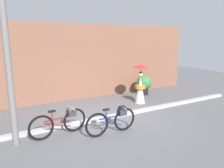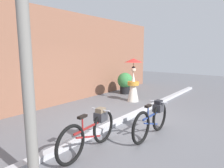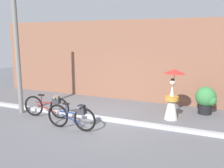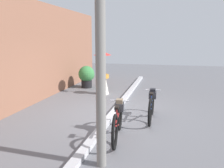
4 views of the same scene
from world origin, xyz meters
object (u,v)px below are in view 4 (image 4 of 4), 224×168
at_px(bicycle_far_side, 152,105).
at_px(potted_plant_by_door, 87,76).
at_px(person_with_parasol, 103,73).
at_px(bicycle_near_officer, 118,120).
at_px(utility_pole, 100,36).

relative_size(bicycle_far_side, potted_plant_by_door, 1.66).
bearing_deg(person_with_parasol, bicycle_near_officer, -159.40).
distance_m(potted_plant_by_door, utility_pole, 7.47).
bearing_deg(utility_pole, bicycle_near_officer, -0.88).
distance_m(bicycle_near_officer, person_with_parasol, 4.59).
bearing_deg(person_with_parasol, bicycle_far_side, -140.40).
bearing_deg(potted_plant_by_door, bicycle_far_side, -138.45).
bearing_deg(utility_pole, person_with_parasol, 15.83).
xyz_separation_m(person_with_parasol, potted_plant_by_door, (1.12, 1.16, -0.31)).
relative_size(person_with_parasol, potted_plant_by_door, 1.72).
bearing_deg(bicycle_far_side, bicycle_near_officer, 155.43).
bearing_deg(bicycle_far_side, utility_pole, 165.93).
height_order(bicycle_far_side, utility_pole, utility_pole).
bearing_deg(person_with_parasol, utility_pole, -164.17).
xyz_separation_m(bicycle_far_side, person_with_parasol, (2.77, 2.29, 0.46)).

